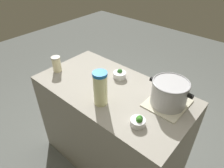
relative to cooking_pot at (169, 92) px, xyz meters
The scene contains 8 objects.
ground_plane 1.14m from the cooking_pot, 162.40° to the right, with size 8.00×8.00×0.00m, color #5E635F.
counter_slab 0.74m from the cooking_pot, 162.40° to the right, with size 1.36×0.72×0.94m, color gray.
dish_cloth 0.10m from the cooking_pot, ahead, with size 0.28×0.32×0.01m, color beige.
cooking_pot is the anchor object (origin of this frame).
lemonade_pitcher 0.51m from the cooking_pot, 139.64° to the right, with size 0.11×0.11×0.28m.
mason_jar 1.06m from the cooking_pot, 165.33° to the right, with size 0.08×0.08×0.15m.
broccoli_bowl_front 0.34m from the cooking_pot, 97.43° to the right, with size 0.10×0.10×0.07m.
broccoli_bowl_center 0.51m from the cooking_pot, behind, with size 0.12×0.12×0.08m.
Camera 1 is at (0.89, -1.01, 1.96)m, focal length 32.22 mm.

